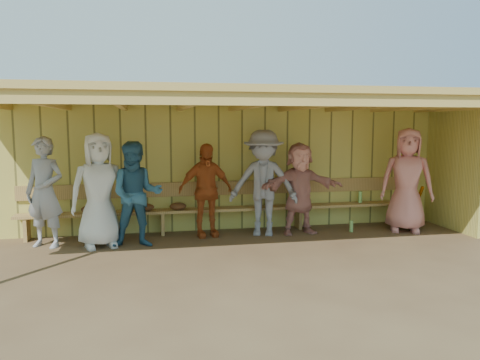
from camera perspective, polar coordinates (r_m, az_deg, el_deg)
name	(u,v)px	position (r m, az deg, el deg)	size (l,w,h in m)	color
ground	(244,245)	(7.81, 0.51, -7.97)	(90.00, 90.00, 0.00)	brown
player_a	(45,192)	(8.18, -22.70, -1.39)	(0.66, 0.43, 1.80)	#979AA0
player_b	(99,190)	(7.88, -16.81, -1.21)	(0.91, 0.59, 1.87)	silver
player_c	(137,195)	(7.74, -12.50, -1.75)	(0.84, 0.65, 1.72)	#2E617F
player_d	(206,190)	(8.30, -4.22, -1.26)	(0.97, 0.41, 1.66)	#B64D1D
player_e	(263,183)	(8.37, 2.87, -0.36)	(1.22, 0.70, 1.90)	gray
player_f	(300,188)	(8.55, 7.29, -1.02)	(1.55, 0.49, 1.67)	tan
player_h	(407,180)	(9.20, 19.68, -0.01)	(0.94, 0.61, 1.93)	#D9817A
dugout_structure	(258,141)	(8.31, 2.17, 4.75)	(8.80, 3.20, 2.50)	#CEC458
bench	(232,203)	(8.77, -0.99, -2.81)	(7.60, 0.34, 0.93)	tan
dugout_equipment	(190,208)	(8.54, -6.14, -3.36)	(6.41, 0.62, 0.80)	orange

